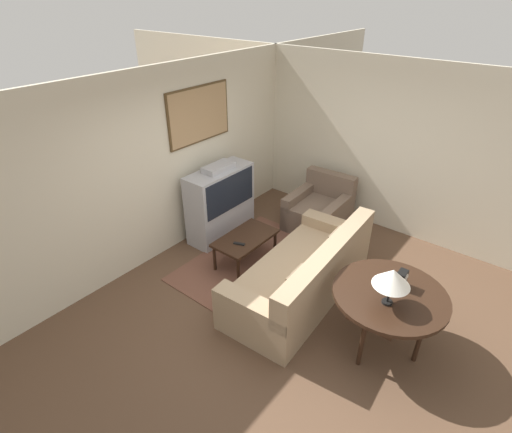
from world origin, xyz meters
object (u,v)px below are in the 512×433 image
(tv, at_px, (220,203))
(console_table, at_px, (390,298))
(couch, at_px, (303,276))
(table_lamp, at_px, (392,278))
(mantel_clock, at_px, (401,279))
(armchair, at_px, (319,211))
(coffee_table, at_px, (245,240))

(tv, xyz_separation_m, console_table, (-0.56, -3.00, 0.10))
(couch, bearing_deg, tv, -106.28)
(table_lamp, distance_m, mantel_clock, 0.42)
(tv, height_order, armchair, tv)
(tv, distance_m, coffee_table, 0.90)
(coffee_table, bearing_deg, console_table, -95.43)
(coffee_table, bearing_deg, couch, -93.59)
(console_table, xyz_separation_m, table_lamp, (-0.17, -0.03, 0.39))
(tv, bearing_deg, console_table, -100.60)
(coffee_table, height_order, mantel_clock, mantel_clock)
(couch, height_order, console_table, couch)
(couch, height_order, coffee_table, couch)
(tv, bearing_deg, couch, -102.79)
(coffee_table, xyz_separation_m, mantel_clock, (-0.03, -2.22, 0.44))
(couch, xyz_separation_m, armchair, (1.63, 0.74, -0.02))
(mantel_clock, bearing_deg, armchair, 50.35)
(console_table, bearing_deg, tv, 79.40)
(couch, distance_m, table_lamp, 1.44)
(couch, height_order, armchair, couch)
(table_lamp, bearing_deg, tv, 76.47)
(console_table, xyz_separation_m, mantel_clock, (0.18, -0.03, 0.16))
(couch, relative_size, mantel_clock, 12.42)
(armchair, xyz_separation_m, table_lamp, (-1.94, -1.93, 0.78))
(armchair, relative_size, table_lamp, 2.38)
(armchair, bearing_deg, console_table, -45.50)
(tv, xyz_separation_m, armchair, (1.22, -1.10, -0.30))
(tv, relative_size, coffee_table, 1.31)
(coffee_table, height_order, console_table, console_table)
(armchair, bearing_deg, couch, -67.94)
(table_lamp, bearing_deg, mantel_clock, -0.18)
(console_table, relative_size, table_lamp, 2.86)
(console_table, bearing_deg, coffee_table, 84.57)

